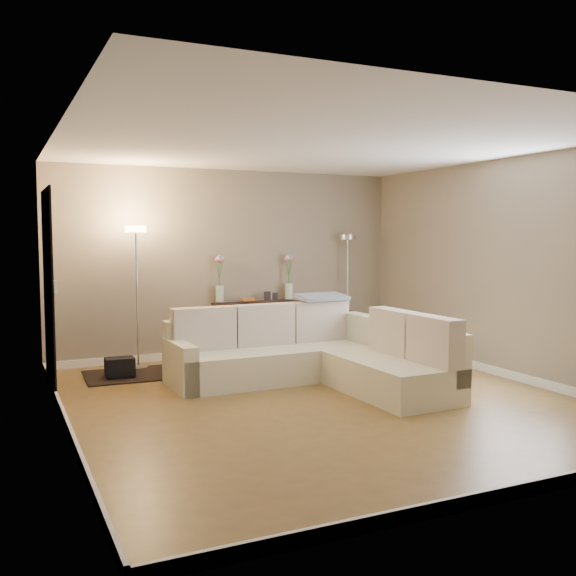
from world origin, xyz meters
name	(u,v)px	position (x,y,z in m)	size (l,w,h in m)	color
floor	(320,400)	(0.00, 0.00, -0.01)	(5.00, 5.50, 0.01)	olive
ceiling	(322,144)	(0.00, 0.00, 2.60)	(5.00, 5.50, 0.01)	white
wall_back	(230,263)	(0.00, 2.76, 1.30)	(5.00, 0.02, 2.60)	gray
wall_front	(526,299)	(0.00, -2.76, 1.30)	(5.00, 0.02, 2.60)	gray
wall_left	(60,282)	(-2.51, 0.00, 1.30)	(0.02, 5.50, 2.60)	gray
wall_right	(510,269)	(2.51, 0.00, 1.30)	(0.02, 5.50, 2.60)	gray
baseboard_back	(231,352)	(0.00, 2.73, 0.05)	(5.00, 0.03, 0.10)	white
baseboard_front	(517,491)	(0.00, -2.73, 0.05)	(5.00, 0.03, 0.10)	white
baseboard_left	(67,425)	(-2.48, 0.00, 0.05)	(0.03, 5.50, 0.10)	white
baseboard_right	(505,373)	(2.48, 0.00, 0.05)	(0.03, 5.50, 0.10)	white
doorway	(48,290)	(-2.48, 1.70, 1.10)	(0.02, 1.20, 2.20)	black
switch_plate	(55,286)	(-2.48, 0.85, 1.20)	(0.02, 0.08, 0.12)	white
sectional_sofa	(314,355)	(0.29, 0.70, 0.32)	(2.53, 2.39, 0.87)	beige
throw_blanket	(322,297)	(0.71, 1.31, 0.93)	(0.63, 0.36, 0.05)	gray
console_table	(250,325)	(0.26, 2.64, 0.43)	(1.24, 0.37, 0.76)	black
leaning_mirror	(251,275)	(0.34, 2.80, 1.13)	(0.87, 0.07, 0.68)	black
table_decor	(256,298)	(0.33, 2.60, 0.81)	(0.52, 0.12, 0.12)	orange
flower_vase_left	(220,282)	(-0.19, 2.65, 1.05)	(0.14, 0.12, 0.65)	silver
flower_vase_right	(289,280)	(0.86, 2.62, 1.05)	(0.14, 0.12, 0.65)	silver
floor_lamp_lit	(137,268)	(-1.39, 2.33, 1.28)	(0.26, 0.26, 1.81)	silver
floor_lamp_unlit	(347,268)	(1.79, 2.55, 1.20)	(0.26, 0.26, 1.70)	silver
charcoal_rug	(135,374)	(-1.50, 1.99, 0.01)	(1.18, 0.89, 0.02)	black
black_bag	(120,367)	(-1.70, 1.89, 0.14)	(0.33, 0.24, 0.22)	black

